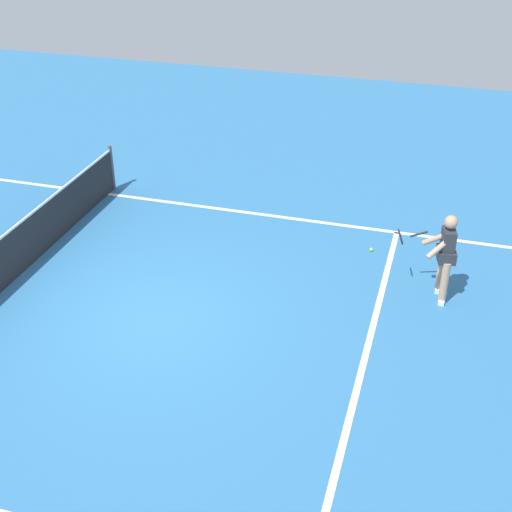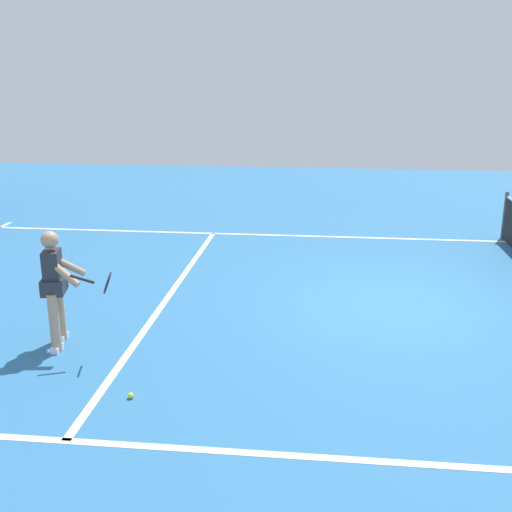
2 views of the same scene
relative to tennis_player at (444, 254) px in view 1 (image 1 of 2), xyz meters
The scene contains 5 objects.
ground_plane 4.91m from the tennis_player, 114.02° to the left, with size 28.58×28.58×0.00m, color teal.
service_line_marking 2.34m from the tennis_player, 154.56° to the left, with size 8.15×0.10×0.01m, color white.
sideline_right_marking 4.97m from the tennis_player, 64.45° to the left, with size 0.10×19.99×0.01m, color white.
tennis_player is the anchor object (origin of this frame).
tennis_ball_near 1.98m from the tennis_player, 46.81° to the left, with size 0.07×0.07×0.07m, color #D1E533.
Camera 1 is at (-8.63, -4.29, 6.75)m, focal length 50.08 mm.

